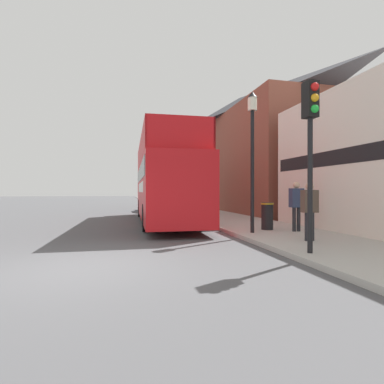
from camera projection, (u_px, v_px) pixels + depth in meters
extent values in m
plane|color=#4C4C4F|center=(110.00, 209.00, 26.61)|extent=(144.00, 144.00, 0.00)
cube|color=#ADAAA3|center=(189.00, 209.00, 25.21)|extent=(3.56, 108.00, 0.14)
cube|color=black|center=(354.00, 155.00, 9.86)|extent=(0.12, 9.09, 0.55)
cube|color=brown|center=(239.00, 168.00, 26.95)|extent=(6.00, 22.27, 7.38)
pyramid|color=#2D2D33|center=(239.00, 113.00, 26.93)|extent=(6.00, 22.27, 2.62)
cube|color=red|center=(164.00, 190.00, 15.28)|extent=(2.82, 11.53, 2.68)
cube|color=white|center=(166.00, 188.00, 14.72)|extent=(2.66, 6.38, 0.45)
cube|color=black|center=(164.00, 174.00, 15.28)|extent=(2.82, 10.61, 0.70)
cube|color=red|center=(164.00, 163.00, 15.27)|extent=(2.79, 10.61, 0.10)
cube|color=red|center=(141.00, 151.00, 15.04)|extent=(0.44, 10.53, 1.09)
cube|color=red|center=(187.00, 152.00, 15.51)|extent=(0.44, 10.53, 1.09)
cube|color=red|center=(181.00, 131.00, 10.15)|extent=(2.42, 0.16, 1.09)
cube|color=red|center=(157.00, 160.00, 19.65)|extent=(2.48, 1.69, 1.09)
cylinder|color=black|center=(141.00, 208.00, 18.54)|extent=(0.32, 1.10, 1.09)
cylinder|color=black|center=(175.00, 208.00, 18.98)|extent=(0.32, 1.10, 1.09)
cylinder|color=black|center=(146.00, 218.00, 11.81)|extent=(0.32, 1.10, 1.09)
cylinder|color=black|center=(200.00, 217.00, 12.25)|extent=(0.32, 1.10, 1.09)
cube|color=navy|center=(155.00, 204.00, 24.15)|extent=(1.82, 4.19, 0.80)
cube|color=black|center=(155.00, 195.00, 24.03)|extent=(1.58, 2.02, 0.56)
cylinder|color=black|center=(144.00, 206.00, 25.23)|extent=(0.21, 0.61, 0.61)
cylinder|color=black|center=(163.00, 206.00, 25.60)|extent=(0.21, 0.61, 0.61)
cylinder|color=black|center=(146.00, 208.00, 22.71)|extent=(0.21, 0.61, 0.61)
cylinder|color=black|center=(167.00, 208.00, 23.08)|extent=(0.21, 0.61, 0.61)
cylinder|color=#232328|center=(307.00, 227.00, 8.76)|extent=(0.13, 0.13, 0.83)
cylinder|color=#232328|center=(312.00, 226.00, 8.80)|extent=(0.13, 0.13, 0.83)
cube|color=#4C3D33|center=(310.00, 201.00, 8.78)|extent=(0.45, 0.25, 0.66)
sphere|color=tan|center=(310.00, 186.00, 8.78)|extent=(0.23, 0.23, 0.23)
cylinder|color=#232328|center=(294.00, 219.00, 10.83)|extent=(0.13, 0.13, 0.87)
cylinder|color=#232328|center=(299.00, 219.00, 10.87)|extent=(0.13, 0.13, 0.87)
cube|color=#2D3856|center=(296.00, 198.00, 10.85)|extent=(0.47, 0.26, 0.69)
sphere|color=tan|center=(296.00, 185.00, 10.85)|extent=(0.24, 0.24, 0.24)
cylinder|color=black|center=(310.00, 185.00, 7.05)|extent=(0.12, 0.12, 3.19)
cube|color=black|center=(310.00, 100.00, 7.05)|extent=(0.28, 0.31, 0.85)
sphere|color=red|center=(315.00, 87.00, 6.88)|extent=(0.19, 0.19, 0.19)
sphere|color=orange|center=(315.00, 98.00, 6.88)|extent=(0.19, 0.19, 0.19)
sphere|color=green|center=(315.00, 109.00, 6.88)|extent=(0.19, 0.19, 0.19)
cylinder|color=black|center=(252.00, 172.00, 10.48)|extent=(0.13, 0.13, 4.28)
cylinder|color=silver|center=(252.00, 104.00, 10.47)|extent=(0.32, 0.32, 0.45)
cone|color=black|center=(252.00, 95.00, 10.47)|extent=(0.35, 0.35, 0.22)
cylinder|color=black|center=(193.00, 179.00, 19.12)|extent=(0.13, 0.13, 4.51)
cylinder|color=silver|center=(193.00, 140.00, 19.11)|extent=(0.32, 0.32, 0.45)
cone|color=black|center=(193.00, 135.00, 19.11)|extent=(0.35, 0.35, 0.22)
cylinder|color=black|center=(169.00, 186.00, 27.73)|extent=(0.13, 0.13, 3.81)
cylinder|color=silver|center=(169.00, 163.00, 27.73)|extent=(0.32, 0.32, 0.45)
cone|color=black|center=(169.00, 160.00, 27.73)|extent=(0.35, 0.35, 0.22)
cylinder|color=black|center=(267.00, 216.00, 11.36)|extent=(0.44, 0.44, 1.02)
cylinder|color=#B28E1E|center=(267.00, 204.00, 11.36)|extent=(0.48, 0.48, 0.06)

